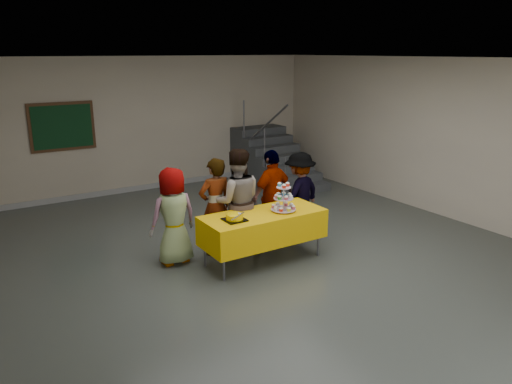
% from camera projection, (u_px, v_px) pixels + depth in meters
% --- Properties ---
extents(room_shell, '(10.00, 10.04, 3.02)m').
position_uv_depth(room_shell, '(276.00, 122.00, 7.09)').
color(room_shell, '#4C514C').
rests_on(room_shell, ground).
extents(bake_table, '(1.88, 0.78, 0.77)m').
position_uv_depth(bake_table, '(263.00, 227.00, 7.51)').
color(bake_table, '#595960').
rests_on(bake_table, ground).
extents(cupcake_stand, '(0.38, 0.38, 0.44)m').
position_uv_depth(cupcake_stand, '(284.00, 200.00, 7.50)').
color(cupcake_stand, silver).
rests_on(cupcake_stand, bake_table).
extents(bear_cake, '(0.32, 0.36, 0.12)m').
position_uv_depth(bear_cake, '(235.00, 216.00, 7.11)').
color(bear_cake, black).
rests_on(bear_cake, bake_table).
extents(schoolchild_a, '(0.75, 0.51, 1.48)m').
position_uv_depth(schoolchild_a, '(173.00, 216.00, 7.40)').
color(schoolchild_a, slate).
rests_on(schoolchild_a, ground).
extents(schoolchild_b, '(0.57, 0.37, 1.54)m').
position_uv_depth(schoolchild_b, '(215.00, 207.00, 7.75)').
color(schoolchild_b, slate).
rests_on(schoolchild_b, ground).
extents(schoolchild_c, '(1.00, 0.90, 1.68)m').
position_uv_depth(schoolchild_c, '(237.00, 201.00, 7.79)').
color(schoolchild_c, slate).
rests_on(schoolchild_c, ground).
extents(schoolchild_d, '(0.97, 0.58, 1.56)m').
position_uv_depth(schoolchild_d, '(272.00, 196.00, 8.31)').
color(schoolchild_d, slate).
rests_on(schoolchild_d, ground).
extents(schoolchild_e, '(1.05, 0.78, 1.45)m').
position_uv_depth(schoolchild_e, '(299.00, 194.00, 8.63)').
color(schoolchild_e, slate).
rests_on(schoolchild_e, ground).
extents(staircase, '(1.30, 2.40, 2.04)m').
position_uv_depth(staircase, '(271.00, 161.00, 12.27)').
color(staircase, '#424447').
rests_on(staircase, ground).
extents(noticeboard, '(1.30, 0.05, 1.00)m').
position_uv_depth(noticeboard, '(62.00, 127.00, 10.26)').
color(noticeboard, '#472B16').
rests_on(noticeboard, ground).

